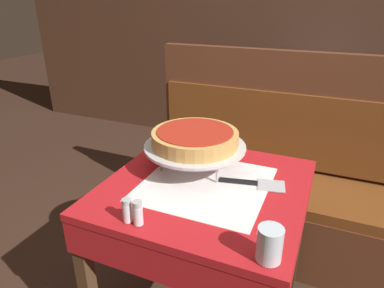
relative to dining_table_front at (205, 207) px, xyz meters
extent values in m
cube|color=red|center=(0.00, 0.00, 0.09)|extent=(0.74, 0.74, 0.03)
cube|color=white|center=(0.00, 0.00, 0.10)|extent=(0.46, 0.46, 0.00)
cube|color=red|center=(0.00, 0.00, 0.01)|extent=(0.74, 0.74, 0.13)
cube|color=#4C331E|center=(-0.34, 0.34, -0.29)|extent=(0.05, 0.05, 0.73)
cube|color=#4C331E|center=(0.34, 0.34, -0.29)|extent=(0.05, 0.05, 0.73)
cube|color=#194799|center=(0.29, 1.75, 0.09)|extent=(0.68, 0.68, 0.03)
cube|color=white|center=(0.29, 1.75, 0.10)|extent=(0.42, 0.42, 0.00)
cube|color=#194799|center=(0.29, 1.75, 0.00)|extent=(0.67, 0.67, 0.15)
cube|color=#4C331E|center=(-0.02, 1.45, -0.29)|extent=(0.05, 0.05, 0.73)
cube|color=#4C331E|center=(0.59, 1.45, -0.29)|extent=(0.05, 0.05, 0.73)
cube|color=#4C331E|center=(-0.02, 2.05, -0.29)|extent=(0.05, 0.05, 0.73)
cube|color=#4C331E|center=(0.59, 2.05, -0.29)|extent=(0.05, 0.05, 0.73)
cube|color=brown|center=(0.14, 0.69, -0.46)|extent=(1.51, 0.50, 0.39)
cube|color=brown|center=(0.14, 0.69, -0.24)|extent=(1.48, 0.49, 0.06)
cube|color=brown|center=(0.14, 0.91, 0.14)|extent=(1.51, 0.06, 0.69)
cube|color=brown|center=(0.14, 0.87, 0.04)|extent=(1.45, 0.02, 0.44)
cube|color=#4C2D1E|center=(0.00, 2.21, 0.54)|extent=(6.00, 0.04, 2.40)
cylinder|color=#ADADB2|center=(-0.08, 0.23, 0.15)|extent=(0.01, 0.01, 0.09)
cylinder|color=#ADADB2|center=(-0.20, 0.03, 0.15)|extent=(0.01, 0.01, 0.09)
cylinder|color=#ADADB2|center=(0.04, 0.03, 0.15)|extent=(0.01, 0.01, 0.09)
cylinder|color=#ADADB2|center=(-0.08, 0.10, 0.19)|extent=(0.28, 0.28, 0.01)
cylinder|color=silver|center=(-0.08, 0.10, 0.20)|extent=(0.40, 0.40, 0.01)
cylinder|color=silver|center=(-0.08, 0.10, 0.21)|extent=(0.41, 0.41, 0.01)
cylinder|color=tan|center=(-0.08, 0.10, 0.24)|extent=(0.35, 0.35, 0.06)
cylinder|color=#B22819|center=(-0.08, 0.10, 0.27)|extent=(0.30, 0.30, 0.01)
cube|color=#BCBCC1|center=(0.23, 0.08, 0.11)|extent=(0.12, 0.10, 0.00)
cube|color=black|center=(0.11, 0.05, 0.11)|extent=(0.15, 0.05, 0.01)
cylinder|color=silver|center=(0.30, -0.31, 0.16)|extent=(0.07, 0.07, 0.10)
cylinder|color=silver|center=(-0.14, -0.32, 0.14)|extent=(0.03, 0.03, 0.06)
cylinder|color=#B7B7BC|center=(-0.14, -0.32, 0.18)|extent=(0.03, 0.03, 0.02)
cylinder|color=silver|center=(-0.10, -0.32, 0.14)|extent=(0.03, 0.03, 0.06)
cylinder|color=#B7B7BC|center=(-0.10, -0.32, 0.18)|extent=(0.03, 0.03, 0.02)
cube|color=black|center=(0.37, 1.72, 0.12)|extent=(0.12, 0.12, 0.03)
cylinder|color=black|center=(0.37, 1.72, 0.19)|extent=(0.01, 0.01, 0.11)
cylinder|color=#99194C|center=(0.37, 1.75, 0.18)|extent=(0.04, 0.04, 0.09)
cylinder|color=red|center=(0.34, 1.70, 0.18)|extent=(0.04, 0.04, 0.09)
cylinder|color=gold|center=(0.40, 1.70, 0.18)|extent=(0.04, 0.04, 0.09)
camera|label=1|loc=(0.40, -1.06, 0.76)|focal=32.00mm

